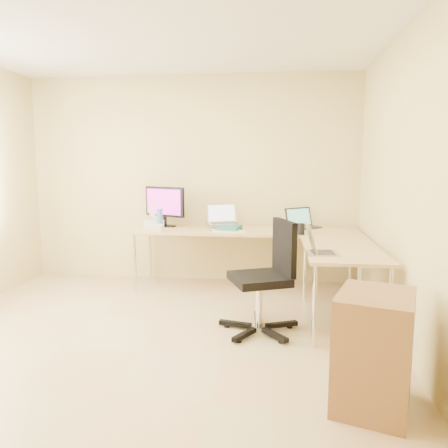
# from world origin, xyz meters

# --- Properties ---
(floor) EXTENTS (4.50, 4.50, 0.00)m
(floor) POSITION_xyz_m (0.00, 0.00, 0.00)
(floor) COLOR tan
(floor) RESTS_ON ground
(ceiling) EXTENTS (4.50, 4.50, 0.00)m
(ceiling) POSITION_xyz_m (0.00, 0.00, 2.60)
(ceiling) COLOR white
(ceiling) RESTS_ON ground
(wall_back) EXTENTS (4.50, 0.00, 4.50)m
(wall_back) POSITION_xyz_m (0.00, 2.25, 1.30)
(wall_back) COLOR #D5BC80
(wall_back) RESTS_ON ground
(wall_right) EXTENTS (0.00, 4.50, 4.50)m
(wall_right) POSITION_xyz_m (2.10, 0.00, 1.30)
(wall_right) COLOR #D5BC80
(wall_right) RESTS_ON ground
(desk_main) EXTENTS (2.65, 0.70, 0.73)m
(desk_main) POSITION_xyz_m (0.72, 1.85, 0.36)
(desk_main) COLOR tan
(desk_main) RESTS_ON ground
(desk_return) EXTENTS (0.70, 1.30, 0.73)m
(desk_return) POSITION_xyz_m (1.70, 0.85, 0.36)
(desk_return) COLOR tan
(desk_return) RESTS_ON ground
(monitor) EXTENTS (0.61, 0.42, 0.50)m
(monitor) POSITION_xyz_m (-0.28, 1.94, 0.98)
(monitor) COLOR black
(monitor) RESTS_ON desk_main
(book_stack) EXTENTS (0.27, 0.34, 0.05)m
(book_stack) POSITION_xyz_m (0.55, 1.76, 0.76)
(book_stack) COLOR #1E664F
(book_stack) RESTS_ON desk_main
(laptop_center) EXTENTS (0.45, 0.40, 0.24)m
(laptop_center) POSITION_xyz_m (0.45, 1.89, 0.90)
(laptop_center) COLOR silver
(laptop_center) RESTS_ON desk_main
(laptop_black) EXTENTS (0.48, 0.46, 0.25)m
(laptop_black) POSITION_xyz_m (1.41, 2.04, 0.85)
(laptop_black) COLOR black
(laptop_black) RESTS_ON desk_main
(keyboard) EXTENTS (0.38, 0.17, 0.02)m
(keyboard) POSITION_xyz_m (0.55, 1.63, 0.74)
(keyboard) COLOR white
(keyboard) RESTS_ON desk_main
(mouse) EXTENTS (0.09, 0.06, 0.03)m
(mouse) POSITION_xyz_m (1.11, 1.70, 0.75)
(mouse) COLOR white
(mouse) RESTS_ON desk_main
(mug) EXTENTS (0.12, 0.12, 0.09)m
(mug) POSITION_xyz_m (-0.24, 1.55, 0.77)
(mug) COLOR white
(mug) RESTS_ON desk_main
(cd_stack) EXTENTS (0.14, 0.14, 0.03)m
(cd_stack) POSITION_xyz_m (0.38, 1.75, 0.74)
(cd_stack) COLOR silver
(cd_stack) RESTS_ON desk_main
(water_bottle) EXTENTS (0.09, 0.09, 0.25)m
(water_bottle) POSITION_xyz_m (-0.29, 1.73, 0.85)
(water_bottle) COLOR #4678C7
(water_bottle) RESTS_ON desk_main
(papers) EXTENTS (0.26, 0.34, 0.01)m
(papers) POSITION_xyz_m (-0.29, 1.93, 0.73)
(papers) COLOR white
(papers) RESTS_ON desk_main
(white_box) EXTENTS (0.27, 0.22, 0.09)m
(white_box) POSITION_xyz_m (-0.40, 1.88, 0.77)
(white_box) COLOR silver
(white_box) RESTS_ON desk_main
(desk_fan) EXTENTS (0.26, 0.26, 0.26)m
(desk_fan) POSITION_xyz_m (-0.40, 2.05, 0.86)
(desk_fan) COLOR white
(desk_fan) RESTS_ON desk_main
(black_cup) EXTENTS (0.09, 0.09, 0.13)m
(black_cup) POSITION_xyz_m (1.35, 1.55, 0.79)
(black_cup) COLOR black
(black_cup) RESTS_ON desk_main
(laptop_return) EXTENTS (0.34, 0.28, 0.22)m
(laptop_return) POSITION_xyz_m (1.49, 0.54, 0.84)
(laptop_return) COLOR silver
(laptop_return) RESTS_ON desk_return
(office_chair) EXTENTS (0.80, 0.80, 1.02)m
(office_chair) POSITION_xyz_m (0.93, 0.53, 0.50)
(office_chair) COLOR black
(office_chair) RESTS_ON ground
(cabinet) EXTENTS (0.59, 0.65, 0.75)m
(cabinet) POSITION_xyz_m (1.69, -0.61, 0.36)
(cabinet) COLOR olive
(cabinet) RESTS_ON ground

